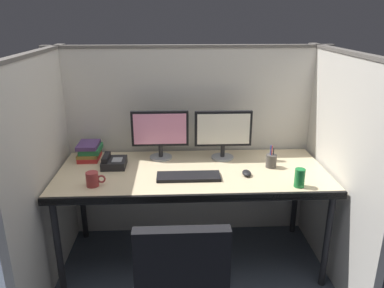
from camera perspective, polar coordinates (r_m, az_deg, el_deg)
ground_plane at (r=2.80m, az=0.37°, el=-20.59°), size 8.00×8.00×0.00m
cubicle_partition_rear at (r=3.06m, az=-0.35°, el=0.12°), size 2.21×0.06×1.57m
cubicle_partition_left at (r=2.70m, az=-21.52°, el=-4.00°), size 0.06×1.41×1.57m
cubicle_partition_right at (r=2.78m, az=21.12°, el=-3.23°), size 0.06×1.41×1.57m
desk at (r=2.67m, az=0.06°, el=-5.09°), size 1.90×0.80×0.74m
monitor_left at (r=2.82m, az=-4.90°, el=1.93°), size 0.43×0.17×0.37m
monitor_right at (r=2.82m, az=4.78°, el=1.92°), size 0.43×0.17×0.37m
keyboard_main at (r=2.54m, az=-0.53°, el=-4.98°), size 0.43×0.15×0.02m
computer_mouse at (r=2.60m, az=8.34°, el=-4.41°), size 0.06×0.10×0.04m
coffee_mug at (r=2.49m, az=-14.90°, el=-5.21°), size 0.13×0.08×0.09m
pen_cup at (r=2.76m, az=12.00°, el=-2.52°), size 0.08×0.08×0.17m
book_stack at (r=2.96m, az=-15.36°, el=-1.02°), size 0.17×0.22×0.13m
soda_can at (r=2.49m, az=16.11°, el=-5.00°), size 0.07×0.07×0.12m
desk_phone at (r=2.77m, az=-11.92°, el=-2.75°), size 0.17×0.19×0.09m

